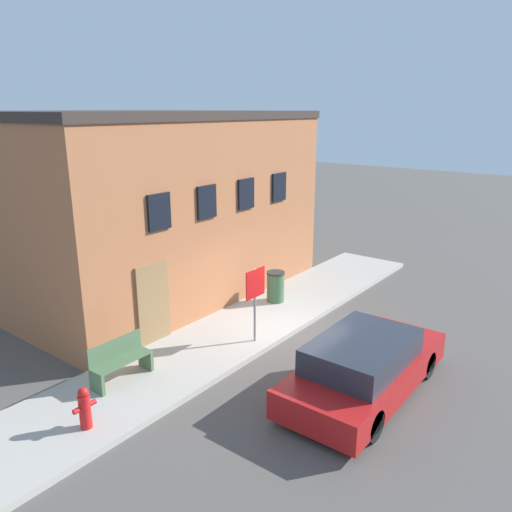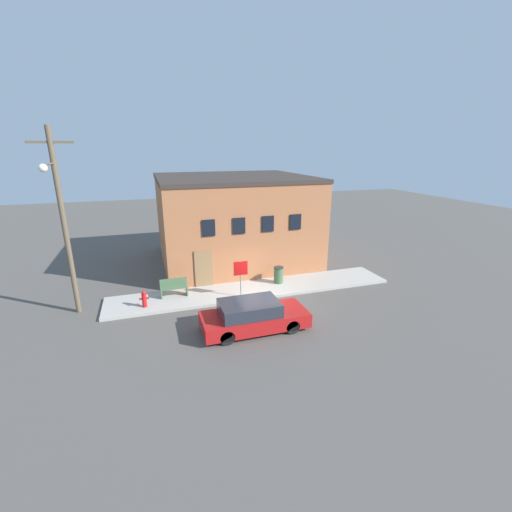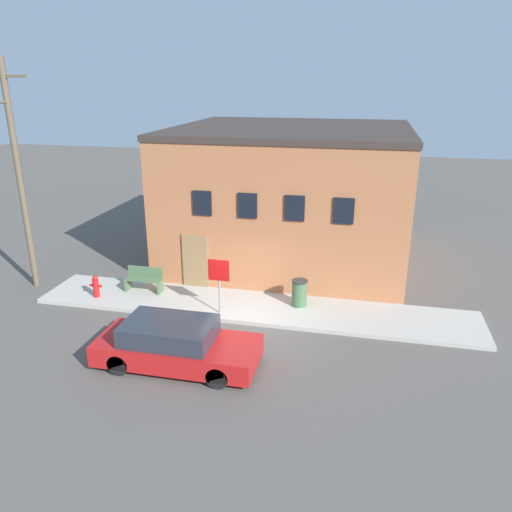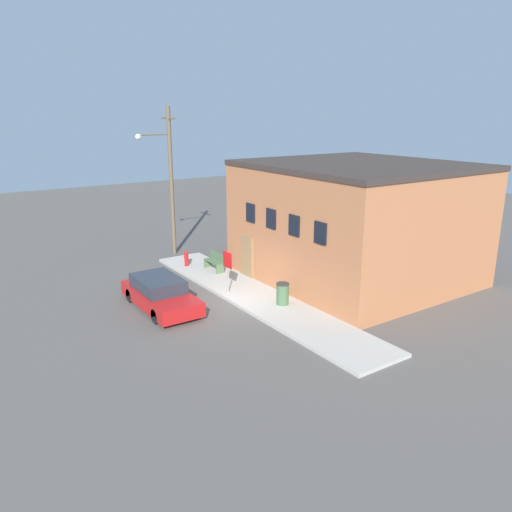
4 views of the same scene
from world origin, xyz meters
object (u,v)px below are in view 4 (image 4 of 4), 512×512
object	(u,v)px
parked_car	(160,294)
fire_hydrant	(186,258)
stop_sign	(228,264)
bench	(215,262)
utility_pole	(169,177)
trash_bin	(283,294)

from	to	relation	value
parked_car	fire_hydrant	bearing A→B (deg)	142.09
fire_hydrant	stop_sign	xyz separation A→B (m)	(4.78, -0.28, 0.94)
bench	utility_pole	distance (m)	6.04
parked_car	trash_bin	bearing A→B (deg)	56.44
fire_hydrant	utility_pole	distance (m)	5.07
parked_car	bench	bearing A→B (deg)	124.14
stop_sign	utility_pole	size ratio (longest dim) A/B	0.23
bench	parked_car	bearing A→B (deg)	-55.86
fire_hydrant	trash_bin	distance (m)	7.40
trash_bin	parked_car	distance (m)	5.25
stop_sign	bench	xyz separation A→B (m)	(-3.29, 1.17, -0.91)
utility_pole	trash_bin	bearing A→B (deg)	1.82
stop_sign	bench	world-z (taller)	stop_sign
stop_sign	parked_car	xyz separation A→B (m)	(-0.34, -3.18, -0.86)
trash_bin	parked_car	size ratio (longest dim) A/B	0.21
bench	parked_car	world-z (taller)	parked_car
fire_hydrant	stop_sign	size ratio (longest dim) A/B	0.43
fire_hydrant	utility_pole	world-z (taller)	utility_pole
trash_bin	utility_pole	size ratio (longest dim) A/B	0.11
bench	trash_bin	distance (m)	5.85
stop_sign	trash_bin	distance (m)	2.96
bench	parked_car	xyz separation A→B (m)	(2.95, -4.35, 0.05)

